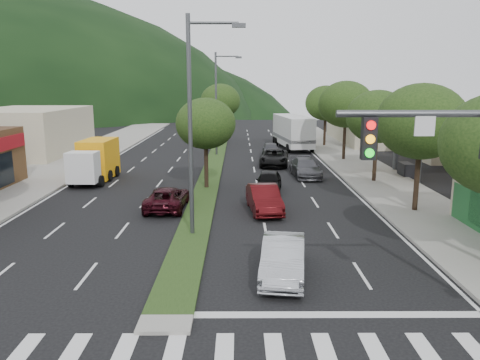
{
  "coord_description": "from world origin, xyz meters",
  "views": [
    {
      "loc": [
        2.18,
        -13.14,
        7.03
      ],
      "look_at": [
        2.26,
        9.83,
        2.29
      ],
      "focal_mm": 35.0,
      "sensor_mm": 36.0,
      "label": 1
    }
  ],
  "objects_px": {
    "tree_r_e": "(326,103)",
    "tree_med_near": "(206,124)",
    "box_truck": "(96,162)",
    "car_queue_a": "(269,181)",
    "sedan_silver": "(283,258)",
    "car_queue_d": "(274,158)",
    "tree_r_b": "(421,122)",
    "car_queue_b": "(305,168)",
    "suv_maroon": "(167,198)",
    "tree_r_d": "(346,104)",
    "car_queue_c": "(264,199)",
    "tree_r_c": "(378,117)",
    "car_queue_e": "(271,150)",
    "tree_med_far": "(220,101)",
    "motorhome": "(293,131)",
    "streetlight_near": "(195,117)",
    "streetlight_mid": "(218,99)"
  },
  "relations": [
    {
      "from": "tree_r_e",
      "to": "tree_med_near",
      "type": "distance_m",
      "value": 25.06
    },
    {
      "from": "box_truck",
      "to": "car_queue_a",
      "type": "bearing_deg",
      "value": 165.37
    },
    {
      "from": "sedan_silver",
      "to": "tree_r_e",
      "type": "bearing_deg",
      "value": 84.87
    },
    {
      "from": "tree_med_near",
      "to": "car_queue_d",
      "type": "bearing_deg",
      "value": 59.95
    },
    {
      "from": "tree_r_b",
      "to": "car_queue_b",
      "type": "bearing_deg",
      "value": 114.65
    },
    {
      "from": "tree_med_near",
      "to": "suv_maroon",
      "type": "height_order",
      "value": "tree_med_near"
    },
    {
      "from": "car_queue_a",
      "to": "tree_r_d",
      "type": "bearing_deg",
      "value": 65.38
    },
    {
      "from": "car_queue_c",
      "to": "tree_r_c",
      "type": "bearing_deg",
      "value": 36.83
    },
    {
      "from": "suv_maroon",
      "to": "car_queue_d",
      "type": "distance_m",
      "value": 16.1
    },
    {
      "from": "tree_r_c",
      "to": "box_truck",
      "type": "bearing_deg",
      "value": 177.64
    },
    {
      "from": "tree_r_c",
      "to": "car_queue_e",
      "type": "bearing_deg",
      "value": 118.64
    },
    {
      "from": "suv_maroon",
      "to": "car_queue_b",
      "type": "height_order",
      "value": "car_queue_b"
    },
    {
      "from": "car_queue_b",
      "to": "car_queue_e",
      "type": "xyz_separation_m",
      "value": [
        -1.98,
        10.0,
        0.0
      ]
    },
    {
      "from": "tree_med_far",
      "to": "car_queue_a",
      "type": "relative_size",
      "value": 1.71
    },
    {
      "from": "car_queue_c",
      "to": "box_truck",
      "type": "height_order",
      "value": "box_truck"
    },
    {
      "from": "suv_maroon",
      "to": "motorhome",
      "type": "distance_m",
      "value": 27.56
    },
    {
      "from": "suv_maroon",
      "to": "box_truck",
      "type": "height_order",
      "value": "box_truck"
    },
    {
      "from": "tree_r_d",
      "to": "streetlight_near",
      "type": "relative_size",
      "value": 0.72
    },
    {
      "from": "tree_med_near",
      "to": "tree_r_d",
      "type": "bearing_deg",
      "value": 45.0
    },
    {
      "from": "tree_r_c",
      "to": "tree_med_far",
      "type": "relative_size",
      "value": 0.93
    },
    {
      "from": "car_queue_b",
      "to": "tree_r_e",
      "type": "bearing_deg",
      "value": 72.01
    },
    {
      "from": "box_truck",
      "to": "tree_r_d",
      "type": "bearing_deg",
      "value": -154.09
    },
    {
      "from": "tree_r_c",
      "to": "tree_r_e",
      "type": "relative_size",
      "value": 0.97
    },
    {
      "from": "suv_maroon",
      "to": "car_queue_e",
      "type": "bearing_deg",
      "value": -109.18
    },
    {
      "from": "car_queue_a",
      "to": "box_truck",
      "type": "xyz_separation_m",
      "value": [
        -12.52,
        3.66,
        0.71
      ]
    },
    {
      "from": "motorhome",
      "to": "tree_med_far",
      "type": "bearing_deg",
      "value": 138.45
    },
    {
      "from": "streetlight_near",
      "to": "tree_med_far",
      "type": "bearing_deg",
      "value": 90.33
    },
    {
      "from": "streetlight_near",
      "to": "car_queue_d",
      "type": "xyz_separation_m",
      "value": [
        5.11,
        19.18,
        -4.87
      ]
    },
    {
      "from": "tree_r_c",
      "to": "tree_r_b",
      "type": "bearing_deg",
      "value": -90.0
    },
    {
      "from": "tree_r_c",
      "to": "streetlight_near",
      "type": "distance_m",
      "value": 16.85
    },
    {
      "from": "motorhome",
      "to": "box_truck",
      "type": "bearing_deg",
      "value": -140.37
    },
    {
      "from": "suv_maroon",
      "to": "car_queue_e",
      "type": "xyz_separation_m",
      "value": [
        7.24,
        19.39,
        0.06
      ]
    },
    {
      "from": "tree_r_d",
      "to": "tree_med_near",
      "type": "relative_size",
      "value": 1.19
    },
    {
      "from": "tree_r_e",
      "to": "sedan_silver",
      "type": "height_order",
      "value": "tree_r_e"
    },
    {
      "from": "tree_r_c",
      "to": "suv_maroon",
      "type": "bearing_deg",
      "value": -152.58
    },
    {
      "from": "suv_maroon",
      "to": "car_queue_d",
      "type": "height_order",
      "value": "car_queue_d"
    },
    {
      "from": "tree_r_d",
      "to": "streetlight_near",
      "type": "xyz_separation_m",
      "value": [
        -11.79,
        -22.0,
        0.4
      ]
    },
    {
      "from": "tree_r_d",
      "to": "car_queue_d",
      "type": "bearing_deg",
      "value": -157.15
    },
    {
      "from": "car_queue_b",
      "to": "suv_maroon",
      "type": "bearing_deg",
      "value": -137.79
    },
    {
      "from": "tree_med_far",
      "to": "car_queue_a",
      "type": "bearing_deg",
      "value": -81.12
    },
    {
      "from": "streetlight_mid",
      "to": "car_queue_c",
      "type": "relative_size",
      "value": 2.24
    },
    {
      "from": "tree_r_b",
      "to": "tree_r_e",
      "type": "height_order",
      "value": "tree_r_b"
    },
    {
      "from": "streetlight_mid",
      "to": "motorhome",
      "type": "height_order",
      "value": "streetlight_mid"
    },
    {
      "from": "tree_r_e",
      "to": "motorhome",
      "type": "distance_m",
      "value": 5.11
    },
    {
      "from": "tree_r_c",
      "to": "car_queue_a",
      "type": "relative_size",
      "value": 1.6
    },
    {
      "from": "streetlight_mid",
      "to": "car_queue_d",
      "type": "bearing_deg",
      "value": -48.74
    },
    {
      "from": "streetlight_mid",
      "to": "car_queue_d",
      "type": "xyz_separation_m",
      "value": [
        5.11,
        -5.82,
        -4.87
      ]
    },
    {
      "from": "streetlight_mid",
      "to": "car_queue_a",
      "type": "distance_m",
      "value": 17.03
    },
    {
      "from": "suv_maroon",
      "to": "tree_r_e",
      "type": "bearing_deg",
      "value": -115.75
    },
    {
      "from": "tree_r_e",
      "to": "streetlight_mid",
      "type": "height_order",
      "value": "streetlight_mid"
    }
  ]
}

